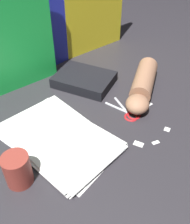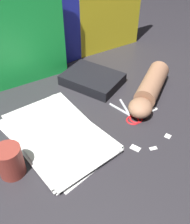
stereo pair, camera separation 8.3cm
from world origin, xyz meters
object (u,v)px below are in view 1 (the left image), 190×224
at_px(book_closed, 84,80).
at_px(scissors, 128,112).
at_px(hand_forearm, 143,85).
at_px(paper_stack, 59,138).
at_px(mug, 18,170).

relative_size(book_closed, scissors, 1.78).
distance_m(scissors, hand_forearm, 0.14).
bearing_deg(book_closed, paper_stack, -148.80).
xyz_separation_m(book_closed, hand_forearm, (0.11, -0.21, 0.02)).
xyz_separation_m(book_closed, scissors, (-0.02, -0.24, -0.02)).
xyz_separation_m(hand_forearm, mug, (-0.55, 0.00, 0.01)).
bearing_deg(hand_forearm, book_closed, 117.27).
xyz_separation_m(paper_stack, hand_forearm, (0.38, -0.04, 0.03)).
bearing_deg(mug, scissors, -4.80).
bearing_deg(scissors, book_closed, 85.00).
xyz_separation_m(paper_stack, scissors, (0.25, -0.07, -0.00)).
height_order(paper_stack, scissors, paper_stack).
distance_m(hand_forearm, mug, 0.55).
relative_size(scissors, hand_forearm, 0.47).
relative_size(scissors, mug, 1.58).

